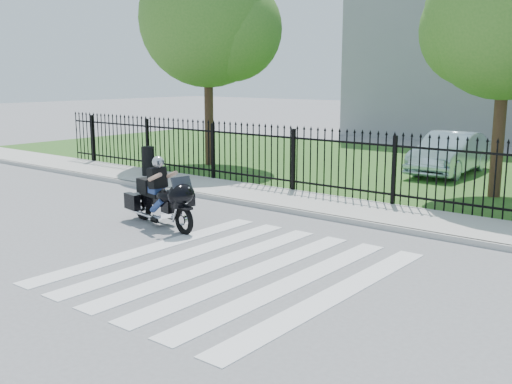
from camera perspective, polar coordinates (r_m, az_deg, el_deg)
The scene contains 11 objects.
ground at distance 10.26m, azimuth -2.20°, elevation -7.32°, with size 120.00×120.00×0.00m, color slate.
crosswalk at distance 10.25m, azimuth -2.21°, elevation -7.29°, with size 5.00×5.50×0.01m, color silver, non-canonical shape.
sidewalk at distance 14.25m, azimuth 11.09°, elevation -2.00°, with size 40.00×2.00×0.12m, color #ADAAA3.
curb at distance 13.40m, azimuth 9.09°, elevation -2.77°, with size 40.00×0.12×0.12m, color #ADAAA3.
grass_strip at distance 20.62m, azimuth 20.22°, elevation 1.40°, with size 40.00×12.00×0.02m, color #2B591E.
iron_fence at distance 14.97m, azimuth 13.00°, elevation 1.84°, with size 26.00×0.04×1.80m.
tree_left at distance 21.82m, azimuth -4.64°, elevation 16.15°, with size 4.80×4.80×7.58m.
tree_mid at distance 17.11m, azimuth 22.84°, elevation 15.04°, with size 4.20×4.20×6.78m.
motorcycle_rider at distance 13.13m, azimuth -9.11°, elevation -0.47°, with size 2.33×1.08×1.56m.
parked_car at distance 20.72m, azimuth 17.95°, elevation 3.54°, with size 1.45×4.17×1.37m, color #A7C3D2.
litter_bin at distance 19.14m, azimuth -10.24°, elevation 2.92°, with size 0.40×0.40×0.91m, color black.
Camera 1 is at (6.39, -7.34, 3.24)m, focal length 42.00 mm.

